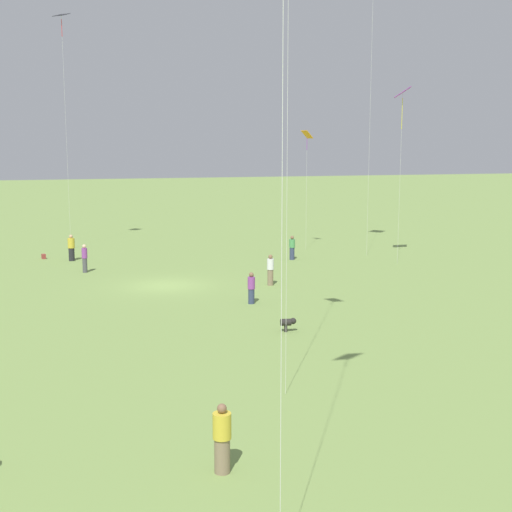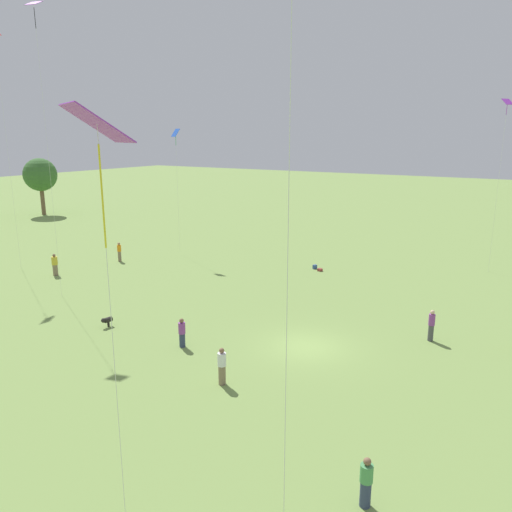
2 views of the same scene
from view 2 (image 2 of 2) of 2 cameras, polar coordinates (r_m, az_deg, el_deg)
ground_plane at (r=27.26m, az=5.81°, el=-10.28°), size 240.00×240.00×0.00m
tree_2 at (r=76.87m, az=-23.44°, el=8.49°), size 4.58×4.58×7.93m
person_0 at (r=43.23m, az=-22.00°, el=-0.95°), size 0.65×0.65×1.78m
person_1 at (r=27.11m, az=-8.46°, el=-8.68°), size 0.52×0.52×1.61m
person_2 at (r=46.21m, az=-15.35°, el=0.46°), size 0.39×0.39×1.73m
person_3 at (r=29.17m, az=19.41°, el=-7.49°), size 0.48×0.48×1.78m
person_4 at (r=16.87m, az=12.46°, el=-23.95°), size 0.56×0.56×1.66m
person_6 at (r=23.08m, az=-3.91°, el=-12.47°), size 0.41×0.41×1.76m
kite_1 at (r=46.66m, az=-9.16°, el=13.14°), size 0.80×0.98×11.59m
kite_2 at (r=9.93m, az=-17.59°, el=12.49°), size 1.49×1.58×11.59m
kite_5 at (r=44.35m, az=26.69°, el=14.38°), size 0.95×0.93×13.76m
kite_7 at (r=36.80m, az=-23.87°, el=22.88°), size 0.95×0.99×19.12m
dog_0 at (r=30.88m, az=-16.69°, el=-7.05°), size 0.70×0.37×0.61m
picnic_bag_0 at (r=41.89m, az=7.32°, el=-1.57°), size 0.40×0.42×0.22m
picnic_bag_1 at (r=42.51m, az=6.74°, el=-1.24°), size 0.39×0.34×0.35m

